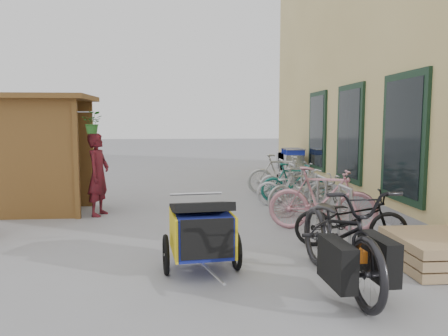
{
  "coord_description": "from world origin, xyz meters",
  "views": [
    {
      "loc": [
        -0.14,
        -6.63,
        1.88
      ],
      "look_at": [
        0.5,
        1.5,
        1.0
      ],
      "focal_mm": 35.0,
      "sensor_mm": 36.0,
      "label": 1
    }
  ],
  "objects": [
    {
      "name": "ground",
      "position": [
        0.0,
        0.0,
        0.0
      ],
      "size": [
        80.0,
        80.0,
        0.0
      ],
      "primitive_type": "plane",
      "color": "gray"
    },
    {
      "name": "building",
      "position": [
        6.49,
        4.5,
        3.49
      ],
      "size": [
        6.07,
        13.0,
        7.0
      ],
      "color": "#E1CA81",
      "rests_on": "ground"
    },
    {
      "name": "kiosk",
      "position": [
        -3.28,
        2.47,
        1.55
      ],
      "size": [
        2.49,
        1.65,
        2.4
      ],
      "color": "brown",
      "rests_on": "ground"
    },
    {
      "name": "bike_rack",
      "position": [
        2.3,
        2.4,
        0.52
      ],
      "size": [
        0.05,
        5.35,
        0.86
      ],
      "color": "#A5A8AD",
      "rests_on": "ground"
    },
    {
      "name": "pallet_stack",
      "position": [
        3.0,
        -1.4,
        0.21
      ],
      "size": [
        1.0,
        1.2,
        0.4
      ],
      "color": "#A2805E",
      "rests_on": "ground"
    },
    {
      "name": "shopping_carts",
      "position": [
        3.0,
        6.86,
        0.61
      ],
      "size": [
        0.59,
        1.62,
        1.05
      ],
      "color": "silver",
      "rests_on": "ground"
    },
    {
      "name": "child_trailer",
      "position": [
        -0.0,
        -1.29,
        0.53
      ],
      "size": [
        1.01,
        1.64,
        0.95
      ],
      "rotation": [
        0.0,
        0.0,
        0.12
      ],
      "color": "navy",
      "rests_on": "ground"
    },
    {
      "name": "cargo_bike",
      "position": [
        1.55,
        -1.91,
        0.59
      ],
      "size": [
        0.92,
        2.3,
        1.18
      ],
      "rotation": [
        0.0,
        0.0,
        0.06
      ],
      "color": "black",
      "rests_on": "ground"
    },
    {
      "name": "person_kiosk",
      "position": [
        -1.95,
        2.13,
        0.82
      ],
      "size": [
        0.53,
        0.68,
        1.64
      ],
      "primitive_type": "imported",
      "rotation": [
        0.0,
        0.0,
        1.33
      ],
      "color": "maroon",
      "rests_on": "ground"
    },
    {
      "name": "bike_0",
      "position": [
        2.23,
        -0.44,
        0.43
      ],
      "size": [
        1.73,
        0.91,
        0.86
      ],
      "primitive_type": "imported",
      "rotation": [
        0.0,
        0.0,
        1.36
      ],
      "color": "black",
      "rests_on": "ground"
    },
    {
      "name": "bike_1",
      "position": [
        2.11,
        0.56,
        0.55
      ],
      "size": [
        1.91,
        1.08,
        1.1
      ],
      "primitive_type": "imported",
      "rotation": [
        0.0,
        0.0,
        1.24
      ],
      "color": "#BF7C89",
      "rests_on": "ground"
    },
    {
      "name": "bike_2",
      "position": [
        2.24,
        1.66,
        0.42
      ],
      "size": [
        1.64,
        0.68,
        0.84
      ],
      "primitive_type": "imported",
      "rotation": [
        0.0,
        0.0,
        1.65
      ],
      "color": "#B4B3AF",
      "rests_on": "ground"
    },
    {
      "name": "bike_3",
      "position": [
        2.13,
        2.04,
        0.47
      ],
      "size": [
        1.63,
        0.95,
        0.95
      ],
      "primitive_type": "imported",
      "rotation": [
        0.0,
        0.0,
        1.91
      ],
      "color": "#B4B3AF",
      "rests_on": "ground"
    },
    {
      "name": "bike_4",
      "position": [
        2.13,
        2.82,
        0.42
      ],
      "size": [
        1.65,
        0.77,
        0.83
      ],
      "primitive_type": "imported",
      "rotation": [
        0.0,
        0.0,
        1.43
      ],
      "color": "#B3B4B9",
      "rests_on": "ground"
    },
    {
      "name": "bike_5",
      "position": [
        2.25,
        3.23,
        0.46
      ],
      "size": [
        1.53,
        0.48,
        0.91
      ],
      "primitive_type": "imported",
      "rotation": [
        0.0,
        0.0,
        1.54
      ],
      "color": "#1A685C",
      "rests_on": "ground"
    },
    {
      "name": "bike_6",
      "position": [
        2.37,
        3.99,
        0.43
      ],
      "size": [
        1.67,
        0.71,
        0.86
      ],
      "primitive_type": "imported",
      "rotation": [
        0.0,
        0.0,
        1.66
      ],
      "color": "#B3B4B9",
      "rests_on": "ground"
    },
    {
      "name": "bike_7",
      "position": [
        2.19,
        4.39,
        0.52
      ],
      "size": [
        1.73,
        0.53,
        1.03
      ],
      "primitive_type": "imported",
      "rotation": [
        0.0,
        0.0,
        1.6
      ],
      "color": "#B4B3AF",
      "rests_on": "ground"
    }
  ]
}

